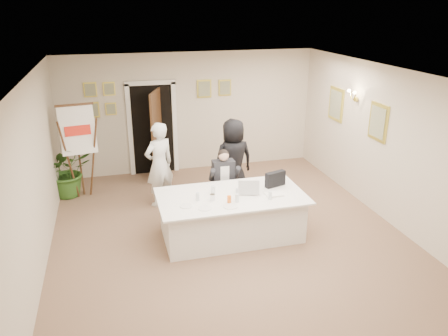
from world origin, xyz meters
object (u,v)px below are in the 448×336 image
seated_man (224,182)px  flip_chart (80,156)px  standing_woman (233,160)px  oj_glass (229,200)px  potted_palm (67,171)px  laptop_bag (275,179)px  standing_man (159,165)px  conference_table (231,215)px  paper_stack (274,194)px  laptop (246,185)px  steel_jug (212,197)px

seated_man → flip_chart: flip_chart is taller
flip_chart → standing_woman: bearing=-16.3°
standing_woman → oj_glass: bearing=64.5°
potted_palm → laptop_bag: potted_palm is taller
seated_man → oj_glass: size_ratio=10.02×
seated_man → oj_glass: (-0.22, -1.17, 0.19)m
laptop_bag → potted_palm: bearing=130.1°
flip_chart → standing_woman: 3.12m
standing_man → laptop_bag: bearing=117.2°
conference_table → potted_palm: bearing=138.1°
laptop_bag → oj_glass: 1.09m
flip_chart → oj_glass: size_ratio=15.05×
flip_chart → paper_stack: (3.23, -2.56, -0.11)m
flip_chart → paper_stack: size_ratio=6.72×
seated_man → standing_man: bearing=135.6°
standing_man → potted_palm: standing_man is taller
standing_man → potted_palm: size_ratio=1.54×
seated_man → flip_chart: bearing=138.4°
flip_chart → standing_man: (1.51, -0.79, -0.05)m
seated_man → standing_man: 1.34m
flip_chart → laptop: bearing=-39.5°
flip_chart → oj_glass: flip_chart is taller
potted_palm → paper_stack: (3.53, -2.73, 0.23)m
flip_chart → laptop: flip_chart is taller
laptop_bag → steel_jug: laptop_bag is taller
conference_table → laptop: bearing=11.1°
oj_glass → steel_jug: oj_glass is taller
laptop_bag → standing_woman: bearing=89.3°
standing_woman → potted_palm: 3.47m
potted_palm → paper_stack: potted_palm is taller
conference_table → steel_jug: size_ratio=22.68×
conference_table → laptop: 0.60m
standing_woman → oj_glass: standing_woman is taller
potted_palm → laptop: size_ratio=2.99×
potted_palm → oj_glass: potted_palm is taller
laptop_bag → steel_jug: bearing=176.5°
laptop → oj_glass: bearing=-123.6°
seated_man → oj_glass: seated_man is taller
conference_table → laptop_bag: 1.02m
standing_woman → potted_palm: standing_woman is taller
laptop → conference_table: bearing=-153.4°
laptop_bag → paper_stack: 0.42m
flip_chart → paper_stack: 4.12m
laptop_bag → paper_stack: (-0.16, -0.37, -0.12)m
laptop_bag → steel_jug: 1.26m
seated_man → oj_glass: bearing=-112.8°
laptop → standing_woman: bearing=98.3°
laptop → laptop_bag: laptop is taller
paper_stack → oj_glass: oj_glass is taller
conference_table → flip_chart: flip_chart is taller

